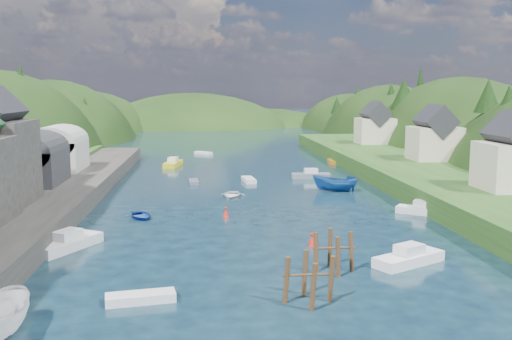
{
  "coord_description": "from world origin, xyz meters",
  "views": [
    {
      "loc": [
        -5.8,
        -35.14,
        12.91
      ],
      "look_at": [
        0.0,
        28.0,
        4.0
      ],
      "focal_mm": 40.0,
      "sensor_mm": 36.0,
      "label": 1
    }
  ],
  "objects": [
    {
      "name": "piling_cluster_near",
      "position": [
        0.46,
        -2.1,
        1.19
      ],
      "size": [
        3.32,
        3.09,
        3.52
      ],
      "color": "#382314",
      "rests_on": "ground"
    },
    {
      "name": "terrace_right",
      "position": [
        25.0,
        40.0,
        1.2
      ],
      "size": [
        16.0,
        120.0,
        2.4
      ],
      "primitive_type": "cube",
      "color": "#234719",
      "rests_on": "ground"
    },
    {
      "name": "right_bank_cottages",
      "position": [
        28.0,
        48.33,
        5.84
      ],
      "size": [
        9.0,
        59.24,
        8.41
      ],
      "color": "beige",
      "rests_on": "terrace_right"
    },
    {
      "name": "ground",
      "position": [
        0.0,
        50.0,
        0.0
      ],
      "size": [
        600.0,
        600.0,
        0.0
      ],
      "primitive_type": "plane",
      "color": "black",
      "rests_on": "ground"
    },
    {
      "name": "hill_trees",
      "position": [
        0.6,
        64.47,
        11.1
      ],
      "size": [
        90.19,
        150.0,
        12.94
      ],
      "color": "black",
      "rests_on": "ground"
    },
    {
      "name": "channel_buoy_near",
      "position": [
        3.09,
        10.59,
        0.48
      ],
      "size": [
        0.7,
        0.7,
        1.1
      ],
      "color": "#B51B0E",
      "rests_on": "ground"
    },
    {
      "name": "moored_boats",
      "position": [
        -1.1,
        20.88,
        0.65
      ],
      "size": [
        39.23,
        96.49,
        2.32
      ],
      "color": "silver",
      "rests_on": "ground"
    },
    {
      "name": "hillside_right",
      "position": [
        45.0,
        75.0,
        -7.41
      ],
      "size": [
        36.0,
        245.56,
        48.0
      ],
      "color": "black",
      "rests_on": "ground"
    },
    {
      "name": "boat_sheds",
      "position": [
        -26.0,
        39.0,
        5.27
      ],
      "size": [
        7.0,
        21.0,
        7.5
      ],
      "color": "#2D2D30",
      "rests_on": "quay_left"
    },
    {
      "name": "channel_buoy_far",
      "position": [
        -3.65,
        22.0,
        0.48
      ],
      "size": [
        0.7,
        0.7,
        1.1
      ],
      "color": "#B51B0E",
      "rests_on": "ground"
    },
    {
      "name": "piling_cluster_far",
      "position": [
        3.38,
        3.73,
        1.17
      ],
      "size": [
        3.08,
        2.89,
        3.47
      ],
      "color": "#382314",
      "rests_on": "ground"
    },
    {
      "name": "far_hills",
      "position": [
        1.22,
        174.01,
        -10.8
      ],
      "size": [
        103.0,
        68.0,
        44.0
      ],
      "color": "black",
      "rests_on": "ground"
    },
    {
      "name": "quay_left",
      "position": [
        -24.0,
        20.0,
        1.0
      ],
      "size": [
        12.0,
        110.0,
        2.0
      ],
      "primitive_type": "cube",
      "color": "#2D2B28",
      "rests_on": "ground"
    }
  ]
}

